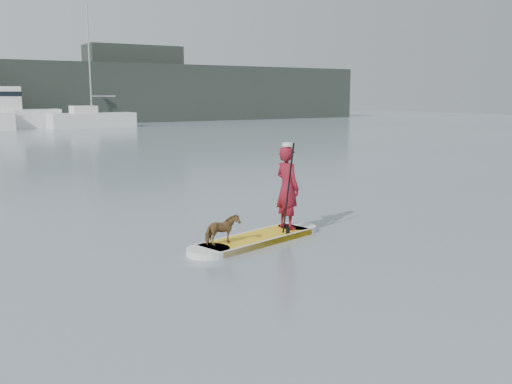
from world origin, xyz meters
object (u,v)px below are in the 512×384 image
dog (222,230)px  sailboat_e (91,119)px  paddleboard (256,239)px  paddler (287,188)px

dog → sailboat_e: bearing=-16.4°
paddleboard → sailboat_e: (8.19, 40.80, 0.69)m
dog → sailboat_e: (9.05, 41.02, 0.36)m
paddler → dog: paddler is taller
sailboat_e → paddler: bearing=-102.4°
paddleboard → sailboat_e: 41.62m
paddleboard → paddler: paddler is taller
paddler → sailboat_e: 41.22m
paddleboard → dog: bearing=-180.0°
paddler → sailboat_e: bearing=-14.4°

